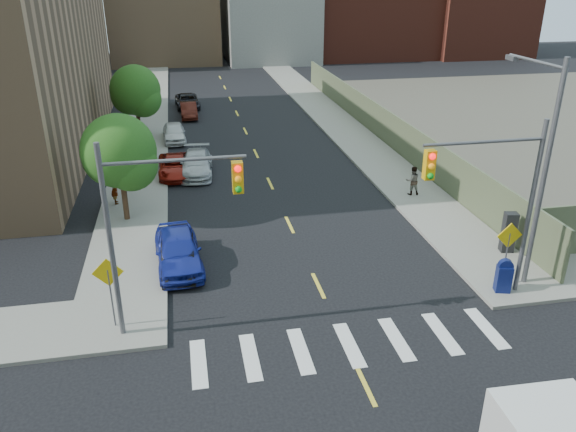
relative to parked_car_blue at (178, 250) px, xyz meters
name	(u,v)px	position (x,y,z in m)	size (l,w,h in m)	color
ground	(388,432)	(5.50, -10.70, -0.79)	(160.00, 160.00, 0.00)	black
sidewalk_nw	(148,107)	(-2.25, 30.80, -0.72)	(3.50, 73.00, 0.15)	gray
sidewalk_ne	(313,100)	(13.25, 30.80, -0.72)	(3.50, 73.00, 0.15)	gray
fence_north	(379,122)	(15.10, 17.30, 0.46)	(0.12, 44.00, 2.50)	#566043
bg_bldg_west	(37,17)	(-16.50, 59.30, 5.21)	(14.00, 18.00, 12.00)	#592319
bg_bldg_midwest	(163,2)	(-0.50, 61.30, 6.71)	(14.00, 16.00, 15.00)	#8C6B4C
bg_bldg_center	(268,21)	(13.50, 59.30, 4.21)	(12.00, 16.00, 10.00)	gray
signal_nw	(156,214)	(-0.48, -4.70, 3.73)	(4.59, 0.30, 7.00)	#59595E
signal_ne	(496,189)	(11.48, -4.70, 3.73)	(4.59, 0.30, 7.00)	#59595E
streetlight_ne	(540,159)	(13.70, -3.80, 4.43)	(0.25, 3.70, 9.00)	#59595E
warn_sign_nw	(109,280)	(-2.30, -4.20, 1.20)	(1.06, 0.06, 2.83)	#59595E
warn_sign_ne	(508,243)	(12.70, -4.20, 1.20)	(1.06, 0.06, 2.83)	#59595E
warn_sign_midwest	(132,159)	(-2.30, 9.30, 1.20)	(1.06, 0.06, 2.83)	#59595E
tree_west_near	(119,155)	(-2.50, 5.35, 2.69)	(3.66, 3.64, 5.52)	#332114
tree_west_far	(136,93)	(-2.50, 20.35, 2.69)	(3.66, 3.64, 5.52)	#332114
parked_car_blue	(178,250)	(0.00, 0.00, 0.00)	(1.87, 4.65, 1.59)	#1C299B
parked_car_black	(178,257)	(0.00, -0.30, -0.16)	(1.34, 3.83, 1.26)	black
parked_car_red	(175,166)	(0.00, 11.82, -0.18)	(2.03, 4.40, 1.22)	maroon
parked_car_silver	(196,164)	(1.30, 11.79, -0.11)	(1.91, 4.71, 1.37)	#B2B6BA
parked_car_white	(174,132)	(0.00, 19.41, -0.11)	(1.62, 4.02, 1.37)	silver
parked_car_maroon	(189,110)	(1.30, 26.54, -0.16)	(1.34, 3.85, 1.27)	#3B120B
parked_car_grey	(187,101)	(1.30, 30.38, -0.18)	(2.05, 4.45, 1.24)	black
mailbox	(504,276)	(12.42, -4.70, 0.03)	(0.66, 0.57, 1.39)	#0D174F
payphone	(509,232)	(14.42, -1.62, 0.28)	(0.55, 0.45, 1.85)	black
pedestrian_west	(115,189)	(-3.21, 7.51, 0.18)	(0.60, 0.39, 1.64)	gray
pedestrian_east	(413,181)	(12.95, 5.69, 0.17)	(0.79, 0.62, 1.63)	gray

